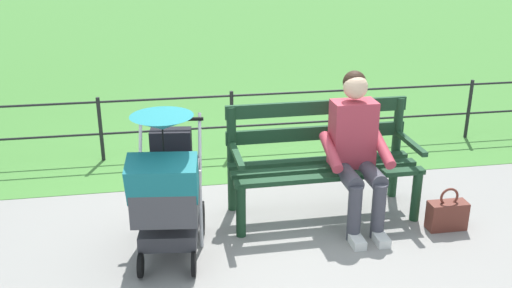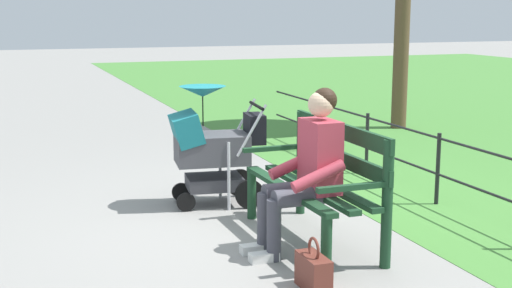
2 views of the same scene
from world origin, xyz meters
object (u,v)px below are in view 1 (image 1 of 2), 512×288
object	(u,v)px
person_on_bench	(356,146)
park_bench	(321,155)
handbag	(447,215)
stroller	(167,185)

from	to	relation	value
person_on_bench	park_bench	bearing A→B (deg)	-44.55
handbag	park_bench	bearing A→B (deg)	-27.43
park_bench	person_on_bench	xyz separation A→B (m)	(-0.23, 0.22, 0.15)
person_on_bench	stroller	xyz separation A→B (m)	(1.55, 0.31, -0.08)
person_on_bench	stroller	bearing A→B (deg)	11.29
park_bench	handbag	xyz separation A→B (m)	(-0.95, 0.49, -0.40)
park_bench	person_on_bench	world-z (taller)	person_on_bench
stroller	person_on_bench	bearing A→B (deg)	-168.71
park_bench	handbag	size ratio (longest dim) A/B	4.34
park_bench	handbag	world-z (taller)	park_bench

